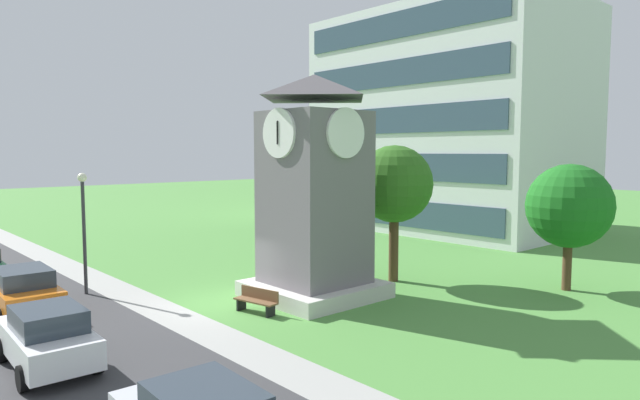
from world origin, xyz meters
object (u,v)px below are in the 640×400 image
at_px(tree_by_building, 569,206).
at_px(parked_car_white, 47,337).
at_px(clock_tower, 314,200).
at_px(street_lamp, 84,218).
at_px(tree_near_tower, 394,185).
at_px(parked_car_orange, 22,290).
at_px(park_bench, 257,300).

distance_m(tree_by_building, parked_car_white, 19.86).
bearing_deg(clock_tower, street_lamp, -134.27).
xyz_separation_m(tree_by_building, tree_near_tower, (-5.98, -4.15, 0.80)).
bearing_deg(parked_car_orange, clock_tower, 61.22).
distance_m(clock_tower, tree_near_tower, 4.49).
bearing_deg(park_bench, tree_near_tower, 90.03).
relative_size(clock_tower, tree_by_building, 1.66).
height_order(clock_tower, park_bench, clock_tower).
bearing_deg(street_lamp, tree_by_building, 50.01).
distance_m(tree_by_building, parked_car_orange, 21.55).
height_order(street_lamp, tree_by_building, tree_by_building).
bearing_deg(parked_car_white, park_bench, 93.72).
relative_size(park_bench, street_lamp, 0.37).
distance_m(clock_tower, park_bench, 4.62).
bearing_deg(parked_car_white, parked_car_orange, 171.90).
xyz_separation_m(street_lamp, parked_car_white, (7.36, -3.54, -2.29)).
xyz_separation_m(clock_tower, parked_car_white, (0.80, -10.27, -3.03)).
bearing_deg(parked_car_orange, park_bench, 49.04).
bearing_deg(tree_near_tower, street_lamp, -121.61).
distance_m(park_bench, tree_near_tower, 8.48).
xyz_separation_m(parked_car_orange, parked_car_white, (5.97, -0.85, -0.00)).
relative_size(tree_by_building, tree_near_tower, 0.87).
bearing_deg(clock_tower, park_bench, -83.86).
height_order(tree_by_building, tree_near_tower, tree_near_tower).
height_order(clock_tower, street_lamp, clock_tower).
xyz_separation_m(clock_tower, tree_by_building, (6.31, 8.61, -0.34)).
xyz_separation_m(park_bench, street_lamp, (-6.89, -3.65, 2.69)).
bearing_deg(park_bench, clock_tower, 96.14).
xyz_separation_m(tree_near_tower, parked_car_white, (0.47, -14.73, -3.49)).
bearing_deg(parked_car_white, clock_tower, 94.45).
bearing_deg(park_bench, parked_car_orange, -130.96).
relative_size(tree_by_building, parked_car_white, 1.28).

